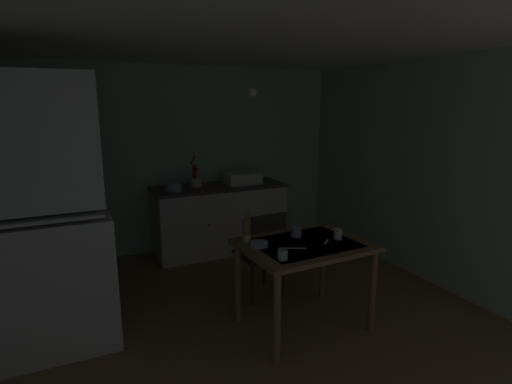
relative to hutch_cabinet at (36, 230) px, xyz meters
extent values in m
plane|color=#906647|center=(1.57, -0.07, -0.99)|extent=(5.20, 5.20, 0.00)
cube|color=#ABCDB2|center=(1.57, 1.91, 0.19)|extent=(4.30, 0.10, 2.35)
cube|color=#B0C9B6|center=(3.72, -0.07, 0.19)|extent=(0.10, 3.94, 2.35)
cube|color=white|center=(1.57, -0.07, 1.42)|extent=(4.30, 3.94, 0.10)
cube|color=silver|center=(0.00, 0.00, -0.46)|extent=(1.03, 0.45, 1.05)
cube|color=silver|center=(0.00, 0.00, 0.64)|extent=(0.94, 0.38, 0.97)
cube|color=silver|center=(0.00, -0.02, 0.11)|extent=(0.92, 0.40, 0.02)
cube|color=silver|center=(1.96, 1.54, -0.57)|extent=(1.64, 0.60, 0.83)
cube|color=#554242|center=(1.96, 1.54, -0.14)|extent=(1.67, 0.63, 0.03)
sphere|color=#2D2823|center=(1.71, 1.22, -0.53)|extent=(0.02, 0.02, 0.02)
cube|color=white|center=(2.28, 1.54, -0.05)|extent=(0.44, 0.34, 0.15)
cube|color=black|center=(2.28, 1.54, 0.02)|extent=(0.38, 0.28, 0.01)
cylinder|color=#B21E19|center=(1.66, 1.59, 0.02)|extent=(0.05, 0.05, 0.28)
cylinder|color=#B21E19|center=(1.66, 1.52, 0.12)|extent=(0.03, 0.12, 0.03)
cylinder|color=#B11313|center=(1.66, 1.65, 0.21)|extent=(0.02, 0.16, 0.12)
cylinder|color=#9EB2C6|center=(1.37, 1.49, -0.08)|extent=(0.21, 0.21, 0.09)
cylinder|color=beige|center=(1.67, 1.59, -0.07)|extent=(0.13, 0.13, 0.11)
cube|color=brown|center=(1.97, -0.49, -0.25)|extent=(1.08, 0.84, 0.04)
cube|color=silver|center=(1.97, -0.49, -0.24)|extent=(0.84, 0.66, 0.00)
cylinder|color=brown|center=(1.53, -0.85, -0.63)|extent=(0.06, 0.06, 0.71)
cylinder|color=brown|center=(2.45, -0.81, -0.63)|extent=(0.06, 0.06, 0.71)
cylinder|color=brown|center=(1.50, -0.18, -0.63)|extent=(0.06, 0.06, 0.71)
cylinder|color=brown|center=(2.42, -0.13, -0.63)|extent=(0.06, 0.06, 0.71)
cube|color=#36291E|center=(1.89, 0.20, -0.56)|extent=(0.43, 0.43, 0.03)
cube|color=#342E21|center=(1.90, 0.02, -0.33)|extent=(0.38, 0.06, 0.44)
cylinder|color=#36291E|center=(2.04, 0.39, -0.78)|extent=(0.04, 0.04, 0.41)
cylinder|color=#36291E|center=(1.70, 0.36, -0.78)|extent=(0.04, 0.04, 0.41)
cylinder|color=#36291E|center=(2.07, 0.05, -0.78)|extent=(0.04, 0.04, 0.41)
cylinder|color=#36291E|center=(1.73, 0.02, -0.78)|extent=(0.04, 0.04, 0.41)
cylinder|color=#9EB2C6|center=(1.60, -0.40, -0.22)|extent=(0.15, 0.15, 0.04)
cylinder|color=#ADD1C1|center=(1.63, -0.73, -0.20)|extent=(0.07, 0.07, 0.07)
cylinder|color=white|center=(2.28, -0.53, -0.19)|extent=(0.07, 0.07, 0.09)
cylinder|color=#9EB2C6|center=(2.00, -0.32, -0.19)|extent=(0.09, 0.09, 0.08)
cylinder|color=beige|center=(1.55, -0.27, -0.21)|extent=(0.06, 0.06, 0.06)
cylinder|color=olive|center=(1.58, -0.18, -0.15)|extent=(0.07, 0.07, 0.18)
cylinder|color=olive|center=(1.58, -0.18, -0.02)|extent=(0.03, 0.03, 0.07)
cube|color=silver|center=(1.82, -0.56, -0.23)|extent=(0.20, 0.11, 0.00)
cube|color=beige|center=(2.15, -0.55, -0.23)|extent=(0.11, 0.11, 0.00)
sphere|color=#F9EFCC|center=(1.79, 0.13, 1.00)|extent=(0.08, 0.08, 0.08)
camera|label=1|loc=(0.26, -3.20, 0.90)|focal=28.26mm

